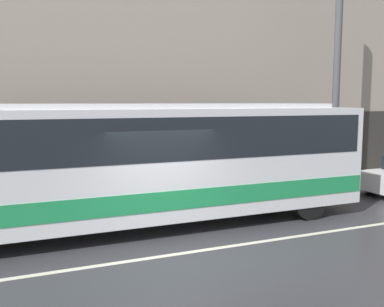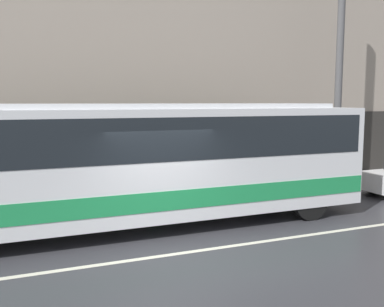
{
  "view_description": "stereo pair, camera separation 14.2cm",
  "coord_description": "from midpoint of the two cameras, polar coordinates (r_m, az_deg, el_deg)",
  "views": [
    {
      "loc": [
        -3.06,
        -7.95,
        3.12
      ],
      "look_at": [
        1.27,
        2.24,
        1.79
      ],
      "focal_mm": 40.0,
      "sensor_mm": 36.0,
      "label": 1
    },
    {
      "loc": [
        -2.93,
        -8.01,
        3.12
      ],
      "look_at": [
        1.27,
        2.24,
        1.79
      ],
      "focal_mm": 40.0,
      "sensor_mm": 36.0,
      "label": 2
    }
  ],
  "objects": [
    {
      "name": "pedestrian_waiting",
      "position": [
        13.86,
        -4.42,
        -2.02
      ],
      "size": [
        0.36,
        0.36,
        1.78
      ],
      "color": "#1E5933",
      "rests_on": "sidewalk"
    },
    {
      "name": "transit_bus",
      "position": [
        10.65,
        -7.82,
        -0.65
      ],
      "size": [
        12.38,
        2.59,
        3.09
      ],
      "color": "silver",
      "rests_on": "ground_plane"
    },
    {
      "name": "sidewalk",
      "position": [
        13.84,
        -9.27,
        -5.95
      ],
      "size": [
        60.0,
        2.37,
        0.15
      ],
      "color": "gray",
      "rests_on": "ground_plane"
    },
    {
      "name": "lane_stripe",
      "position": [
        9.08,
        -1.63,
        -13.23
      ],
      "size": [
        54.0,
        0.14,
        0.01
      ],
      "color": "beige",
      "rests_on": "ground_plane"
    },
    {
      "name": "building_facade",
      "position": [
        14.95,
        -10.85,
        14.94
      ],
      "size": [
        60.0,
        0.35,
        10.9
      ],
      "color": "gray",
      "rests_on": "ground_plane"
    },
    {
      "name": "ground_plane",
      "position": [
        9.08,
        -1.63,
        -13.25
      ],
      "size": [
        60.0,
        60.0,
        0.0
      ],
      "primitive_type": "plane",
      "color": "#333338"
    },
    {
      "name": "utility_pole_near",
      "position": [
        16.71,
        19.29,
        11.32
      ],
      "size": [
        0.26,
        0.26,
        8.77
      ],
      "color": "#4C4C4F",
      "rests_on": "sidewalk"
    }
  ]
}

